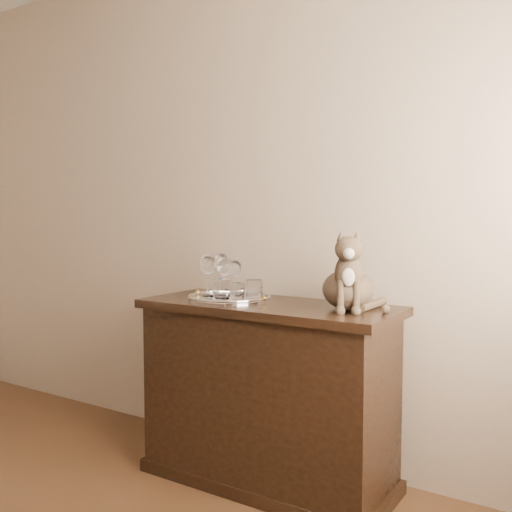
{
  "coord_description": "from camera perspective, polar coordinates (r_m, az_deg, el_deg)",
  "views": [
    {
      "loc": [
        1.96,
        -0.28,
        1.25
      ],
      "look_at": [
        0.53,
        1.95,
        1.06
      ],
      "focal_mm": 40.0,
      "sensor_mm": 36.0,
      "label": 1
    }
  ],
  "objects": [
    {
      "name": "wall_back",
      "position": [
        3.2,
        -5.1,
        5.79
      ],
      "size": [
        4.0,
        0.1,
        2.7
      ],
      "primitive_type": "cube",
      "color": "#C0AA90",
      "rests_on": "ground"
    },
    {
      "name": "sideboard",
      "position": [
        2.73,
        1.19,
        -13.57
      ],
      "size": [
        1.2,
        0.5,
        0.85
      ],
      "primitive_type": null,
      "color": "black",
      "rests_on": "ground"
    },
    {
      "name": "tray",
      "position": [
        2.76,
        -2.65,
        -4.24
      ],
      "size": [
        0.4,
        0.4,
        0.01
      ],
      "primitive_type": "cylinder",
      "color": "white",
      "rests_on": "sideboard"
    },
    {
      "name": "wine_glass_a",
      "position": [
        2.84,
        -3.46,
        -1.81
      ],
      "size": [
        0.08,
        0.08,
        0.21
      ],
      "primitive_type": null,
      "color": "silver",
      "rests_on": "tray"
    },
    {
      "name": "wine_glass_b",
      "position": [
        2.83,
        -2.08,
        -2.14
      ],
      "size": [
        0.07,
        0.07,
        0.18
      ],
      "primitive_type": null,
      "color": "white",
      "rests_on": "tray"
    },
    {
      "name": "wine_glass_c",
      "position": [
        2.8,
        -4.86,
        -1.94
      ],
      "size": [
        0.08,
        0.08,
        0.2
      ],
      "primitive_type": null,
      "color": "white",
      "rests_on": "tray"
    },
    {
      "name": "wine_glass_d",
      "position": [
        2.76,
        -3.14,
        -2.1
      ],
      "size": [
        0.07,
        0.07,
        0.2
      ],
      "primitive_type": null,
      "color": "silver",
      "rests_on": "tray"
    },
    {
      "name": "tumbler_a",
      "position": [
        2.67,
        -1.93,
        -3.56
      ],
      "size": [
        0.07,
        0.07,
        0.08
      ],
      "primitive_type": "cylinder",
      "color": "white",
      "rests_on": "tray"
    },
    {
      "name": "tumbler_b",
      "position": [
        2.68,
        -3.41,
        -3.36
      ],
      "size": [
        0.09,
        0.09,
        0.1
      ],
      "primitive_type": "cylinder",
      "color": "silver",
      "rests_on": "tray"
    },
    {
      "name": "tumbler_c",
      "position": [
        2.72,
        -0.18,
        -3.32
      ],
      "size": [
        0.08,
        0.08,
        0.09
      ],
      "primitive_type": "cylinder",
      "color": "silver",
      "rests_on": "tray"
    },
    {
      "name": "cat",
      "position": [
        2.48,
        9.22,
        -1.34
      ],
      "size": [
        0.44,
        0.43,
        0.34
      ],
      "primitive_type": null,
      "rotation": [
        0.0,
        0.0,
        0.41
      ],
      "color": "#47352A",
      "rests_on": "sideboard"
    }
  ]
}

